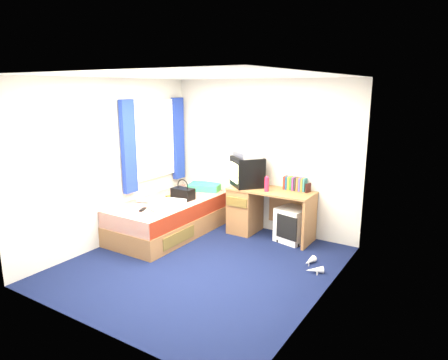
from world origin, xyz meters
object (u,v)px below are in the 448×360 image
Objects in this scene: picture_frame at (308,188)px; water_bottle at (143,200)px; pillow at (205,187)px; aerosol_can at (264,182)px; crt_tv at (247,172)px; handbag at (183,193)px; storage_cube at (292,225)px; remote_control at (143,209)px; magazine at (176,196)px; white_heels at (312,265)px; towel at (173,204)px; pink_water_bottle at (267,185)px; bed at (170,217)px; desk at (255,208)px; vcr at (248,154)px; colour_swatch_fan at (153,210)px.

picture_frame reaches higher than water_bottle.
aerosol_can reaches higher than pillow.
crt_tv reaches higher than picture_frame.
aerosol_can is 0.50× the size of handbag.
remote_control is (-1.76, -1.33, 0.29)m from storage_cube.
pillow is 0.60m from magazine.
white_heels is (0.59, -0.75, -0.22)m from storage_cube.
towel is (0.15, -0.43, -0.04)m from handbag.
towel is 1.99× the size of remote_control.
pink_water_bottle reaches higher than remote_control.
remote_control is (0.00, -0.60, 0.28)m from bed.
water_bottle is at bearing -151.19° from pink_water_bottle.
storage_cube is at bearing 16.00° from remote_control.
crt_tv is 1.23m from magazine.
storage_cube is 0.60m from picture_frame.
desk reaches higher than pillow.
magazine is at bearing -157.70° from desk.
desk is 2.86× the size of vcr.
pillow is 2.91× the size of aerosol_can.
aerosol_can reaches higher than white_heels.
towel is 1.59× the size of water_bottle.
white_heels is at bearing 12.86° from colour_swatch_fan.
remote_control is at bearing -93.71° from pillow.
colour_swatch_fan is (0.20, -0.77, -0.00)m from magazine.
water_bottle is (-2.20, -1.17, -0.24)m from picture_frame.
desk is 6.50× the size of water_bottle.
handbag reaches higher than towel.
pillow is at bearing 177.59° from aerosol_can.
aerosol_can is at bearing -2.41° from pillow.
pillow is at bearing 91.79° from colour_swatch_fan.
aerosol_can is at bearing 35.57° from water_bottle.
magazine is 0.80m from colour_swatch_fan.
desk reaches higher than storage_cube.
aerosol_can is 0.90× the size of water_bottle.
picture_frame is (0.17, 0.14, 0.56)m from storage_cube.
water_bottle is 0.46× the size of white_heels.
storage_cube is at bearing 40.68° from crt_tv.
vcr is at bearing -5.47° from pillow.
pillow reaches higher than towel.
pillow reaches higher than white_heels.
storage_cube is 1.81m from towel.
desk is at bearing 152.17° from pink_water_bottle.
colour_swatch_fan is at bearing -167.14° from white_heels.
aerosol_can reaches higher than picture_frame.
pink_water_bottle reaches higher than handbag.
aerosol_can is at bearing 144.46° from white_heels.
bed is 0.43m from handbag.
vcr reaches higher than remote_control.
water_bottle reaches higher than bed.
crt_tv is 3.95× the size of remote_control.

